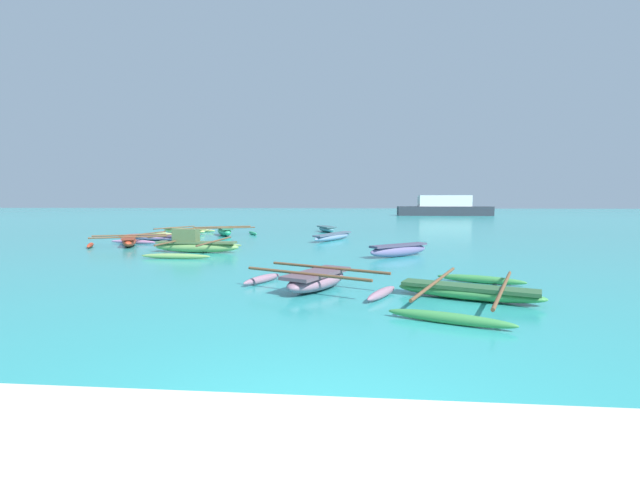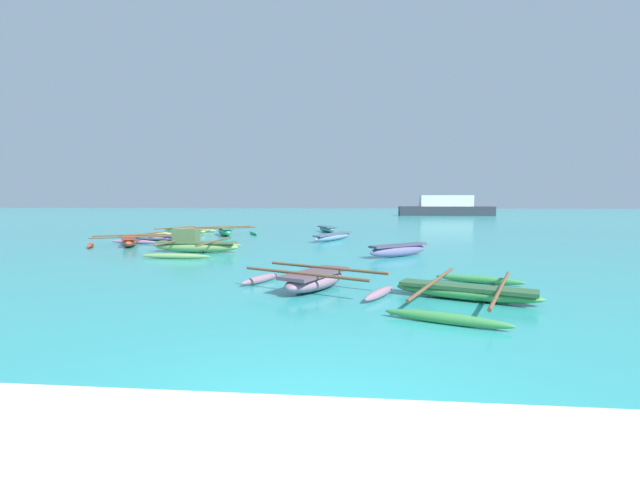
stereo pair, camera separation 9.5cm
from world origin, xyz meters
The scene contains 12 objects.
ground_plane centered at (0.00, 0.00, 0.00)m, with size 240.00×240.00×0.00m.
moored_boat_0 centered at (2.02, 13.19, 0.26)m, with size 2.51×2.19×0.48m.
moored_boat_1 centered at (2.82, 6.09, 0.17)m, with size 3.69×4.85×0.36m.
moored_boat_2 centered at (-0.52, 6.83, 0.24)m, with size 3.81×2.87×0.50m.
moored_boat_3 centered at (-7.72, 22.39, 0.25)m, with size 4.23×3.46×0.54m.
moored_boat_4 centered at (-1.66, 25.88, 0.22)m, with size 1.60×2.39×0.39m.
moored_boat_5 centered at (-10.80, 23.61, 0.19)m, with size 3.52×4.27×0.41m.
moored_boat_6 centered at (-0.87, 19.76, 0.21)m, with size 2.06×3.81×0.38m.
moored_boat_7 centered at (-10.29, 18.85, 0.17)m, with size 3.79×4.37×0.37m.
moored_boat_8 centered at (-6.24, 13.80, 0.31)m, with size 3.58×4.20×0.96m.
moored_boat_9 centered at (-10.26, 15.95, 0.24)m, with size 3.84×2.97×0.50m.
distant_ferry centered at (12.99, 60.22, 1.19)m, with size 13.30×2.93×2.93m.
Camera 1 is at (0.43, -3.21, 2.12)m, focal length 24.00 mm.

